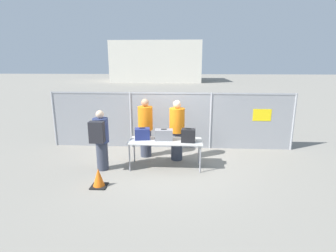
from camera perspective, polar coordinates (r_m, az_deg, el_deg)
The scene contains 12 objects.
ground_plane at distance 7.70m, azimuth -0.09°, elevation -8.34°, with size 120.00×120.00×0.00m, color gray.
fence_section at distance 8.92m, azimuth 0.72°, elevation 1.53°, with size 8.24×0.07×1.92m.
inspection_table at distance 7.28m, azimuth -0.55°, elevation -3.60°, with size 2.02×0.79×0.78m.
suitcase_navy at distance 7.39m, azimuth -5.61°, elevation -1.70°, with size 0.46×0.36×0.33m.
suitcase_grey at distance 7.29m, azimuth -0.91°, elevation -1.92°, with size 0.50×0.30×0.32m.
suitcase_black at distance 7.12m, azimuth 4.43°, elevation -2.08°, with size 0.39×0.29×0.38m.
traveler_hooded at distance 7.23m, azimuth -14.48°, elevation -2.59°, with size 0.41×0.64×1.66m.
security_worker_near at distance 7.80m, azimuth 1.95°, elevation -0.79°, with size 0.45×0.45×1.82m.
security_worker_far at distance 8.11m, azimuth -4.92°, elevation -0.25°, with size 0.45×0.45×1.82m.
utility_trailer at distance 10.46m, azimuth 4.94°, elevation -0.15°, with size 3.43×2.26×0.66m.
distant_hangar at distance 43.10m, azimuth -2.12°, elevation 13.78°, with size 13.22×10.39×5.92m.
traffic_cone at distance 6.54m, azimuth -14.87°, elevation -10.98°, with size 0.37×0.37×0.46m.
Camera 1 is at (0.46, -7.12, 2.89)m, focal length 28.00 mm.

